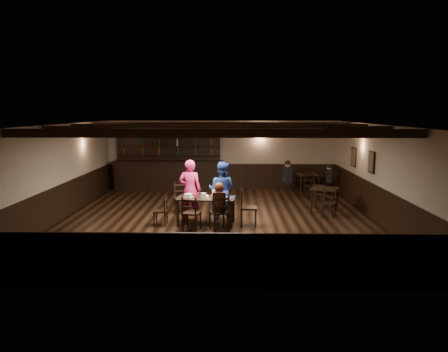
{
  "coord_description": "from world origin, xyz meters",
  "views": [
    {
      "loc": [
        0.43,
        -12.2,
        3.06
      ],
      "look_at": [
        0.18,
        0.2,
        1.22
      ],
      "focal_mm": 35.0,
      "sensor_mm": 36.0,
      "label": 1
    }
  ],
  "objects_px": {
    "cake": "(188,195)",
    "man_blue": "(222,190)",
    "chair_near_right": "(220,210)",
    "chair_near_left": "(190,211)",
    "bar_counter": "(168,171)",
    "dining_table": "(206,200)",
    "woman_pink": "(190,190)"
  },
  "relations": [
    {
      "from": "man_blue",
      "to": "dining_table",
      "type": "bearing_deg",
      "value": 77.47
    },
    {
      "from": "woman_pink",
      "to": "man_blue",
      "type": "relative_size",
      "value": 1.05
    },
    {
      "from": "dining_table",
      "to": "cake",
      "type": "bearing_deg",
      "value": 171.32
    },
    {
      "from": "man_blue",
      "to": "bar_counter",
      "type": "bearing_deg",
      "value": -46.57
    },
    {
      "from": "chair_near_left",
      "to": "chair_near_right",
      "type": "xyz_separation_m",
      "value": [
        0.77,
        -0.03,
        0.03
      ]
    },
    {
      "from": "dining_table",
      "to": "chair_near_right",
      "type": "relative_size",
      "value": 1.68
    },
    {
      "from": "chair_near_left",
      "to": "woman_pink",
      "type": "bearing_deg",
      "value": 95.88
    },
    {
      "from": "chair_near_right",
      "to": "cake",
      "type": "height_order",
      "value": "chair_near_right"
    },
    {
      "from": "chair_near_right",
      "to": "woman_pink",
      "type": "distance_m",
      "value": 1.53
    },
    {
      "from": "cake",
      "to": "bar_counter",
      "type": "relative_size",
      "value": 0.06
    },
    {
      "from": "dining_table",
      "to": "woman_pink",
      "type": "distance_m",
      "value": 0.74
    },
    {
      "from": "dining_table",
      "to": "woman_pink",
      "type": "xyz_separation_m",
      "value": [
        -0.49,
        0.52,
        0.19
      ]
    },
    {
      "from": "cake",
      "to": "bar_counter",
      "type": "distance_m",
      "value": 5.43
    },
    {
      "from": "chair_near_left",
      "to": "cake",
      "type": "distance_m",
      "value": 0.79
    },
    {
      "from": "chair_near_left",
      "to": "dining_table",
      "type": "bearing_deg",
      "value": 60.92
    },
    {
      "from": "dining_table",
      "to": "chair_near_right",
      "type": "bearing_deg",
      "value": -59.53
    },
    {
      "from": "chair_near_right",
      "to": "bar_counter",
      "type": "relative_size",
      "value": 0.22
    },
    {
      "from": "dining_table",
      "to": "cake",
      "type": "xyz_separation_m",
      "value": [
        -0.49,
        0.07,
        0.12
      ]
    },
    {
      "from": "dining_table",
      "to": "chair_near_right",
      "type": "xyz_separation_m",
      "value": [
        0.4,
        -0.69,
        -0.11
      ]
    },
    {
      "from": "chair_near_left",
      "to": "man_blue",
      "type": "height_order",
      "value": "man_blue"
    },
    {
      "from": "man_blue",
      "to": "chair_near_left",
      "type": "bearing_deg",
      "value": 78.14
    },
    {
      "from": "cake",
      "to": "man_blue",
      "type": "bearing_deg",
      "value": 34.33
    },
    {
      "from": "chair_near_left",
      "to": "woman_pink",
      "type": "height_order",
      "value": "woman_pink"
    },
    {
      "from": "woman_pink",
      "to": "bar_counter",
      "type": "relative_size",
      "value": 0.4
    },
    {
      "from": "chair_near_right",
      "to": "bar_counter",
      "type": "bearing_deg",
      "value": 110.28
    },
    {
      "from": "chair_near_right",
      "to": "man_blue",
      "type": "bearing_deg",
      "value": 90.18
    },
    {
      "from": "cake",
      "to": "dining_table",
      "type": "bearing_deg",
      "value": -8.68
    },
    {
      "from": "dining_table",
      "to": "chair_near_left",
      "type": "xyz_separation_m",
      "value": [
        -0.37,
        -0.66,
        -0.14
      ]
    },
    {
      "from": "chair_near_left",
      "to": "bar_counter",
      "type": "xyz_separation_m",
      "value": [
        -1.45,
        6.0,
        0.2
      ]
    },
    {
      "from": "cake",
      "to": "woman_pink",
      "type": "bearing_deg",
      "value": 90.12
    },
    {
      "from": "chair_near_right",
      "to": "man_blue",
      "type": "distance_m",
      "value": 1.39
    },
    {
      "from": "man_blue",
      "to": "cake",
      "type": "relative_size",
      "value": 6.23
    }
  ]
}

